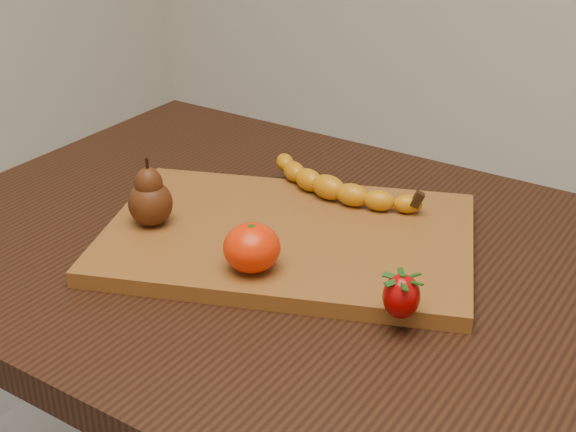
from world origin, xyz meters
The scene contains 6 objects.
table centered at (0.00, 0.00, 0.66)m, with size 1.00×0.70×0.76m.
cutting_board centered at (-0.02, 0.00, 0.77)m, with size 0.45×0.30×0.02m, color brown.
banana centered at (-0.02, 0.11, 0.80)m, with size 0.21×0.05×0.03m, color #C07609, non-canonical shape.
pear centered at (-0.17, -0.08, 0.82)m, with size 0.06×0.06×0.09m, color #441E0B, non-canonical shape.
mandarin centered at (0.00, -0.10, 0.81)m, with size 0.07×0.07×0.06m, color red.
strawberry centered at (0.18, -0.09, 0.80)m, with size 0.04×0.04×0.05m, color #9D0404, non-canonical shape.
Camera 1 is at (0.46, -0.73, 1.25)m, focal length 50.00 mm.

